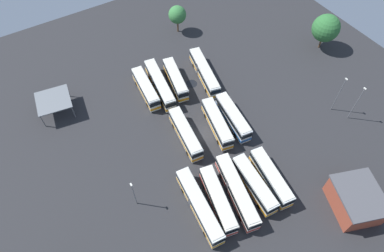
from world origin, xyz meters
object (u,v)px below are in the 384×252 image
object	(u,v)px
bus_row0_slot0	(146,88)
maintenance_shelter	(53,100)
bus_row0_slot4	(204,72)
bus_row2_slot4	(271,177)
bus_row1_slot1	(185,134)
depot_building	(356,200)
tree_northeast	(326,28)
bus_row2_slot1	(218,200)
lamp_post_near_entrance	(134,193)
lamp_post_far_corner	(357,102)
bus_row0_slot1	(160,84)
bus_row1_slot3	(217,123)
tree_northwest	(177,15)
bus_row2_slot0	(199,206)
bus_row0_slot2	(176,79)
lamp_post_mid_lot	(339,93)
bus_row2_slot2	(237,191)
bus_row1_slot4	(233,117)
bus_row2_slot3	(254,184)

from	to	relation	value
bus_row0_slot0	maintenance_shelter	world-z (taller)	maintenance_shelter
bus_row0_slot4	bus_row2_slot4	bearing A→B (deg)	-8.60
bus_row1_slot1	depot_building	world-z (taller)	depot_building
tree_northeast	bus_row2_slot1	bearing A→B (deg)	-64.65
maintenance_shelter	lamp_post_near_entrance	world-z (taller)	lamp_post_near_entrance
maintenance_shelter	lamp_post_far_corner	size ratio (longest dim) A/B	0.87
bus_row0_slot0	bus_row0_slot4	distance (m)	14.29
bus_row0_slot1	bus_row2_slot4	size ratio (longest dim) A/B	1.22
lamp_post_near_entrance	bus_row0_slot4	bearing A→B (deg)	126.43
bus_row0_slot0	bus_row2_slot1	distance (m)	30.93
bus_row0_slot0	bus_row1_slot3	bearing A→B (deg)	26.03
tree_northwest	bus_row0_slot1	bearing A→B (deg)	-40.81
bus_row2_slot0	lamp_post_near_entrance	xyz separation A→B (m)	(-7.04, -8.97, 2.21)
bus_row1_slot3	lamp_post_far_corner	distance (m)	29.05
bus_row0_slot0	lamp_post_near_entrance	world-z (taller)	lamp_post_near_entrance
tree_northeast	bus_row2_slot0	bearing A→B (deg)	-66.95
bus_row1_slot1	bus_row2_slot1	size ratio (longest dim) A/B	0.97
bus_row0_slot0	bus_row1_slot1	distance (m)	15.52
bus_row0_slot2	bus_row2_slot0	distance (m)	31.43
bus_row0_slot4	lamp_post_mid_lot	bearing A→B (deg)	39.34
bus_row2_slot0	tree_northwest	distance (m)	51.55
bus_row0_slot4	bus_row1_slot3	world-z (taller)	same
bus_row1_slot3	maintenance_shelter	xyz separation A→B (m)	(-22.49, -27.11, 1.56)
bus_row2_slot0	bus_row2_slot1	world-z (taller)	same
bus_row2_slot2	tree_northwest	xyz separation A→B (m)	(-47.44, 15.18, 3.25)
bus_row2_slot2	lamp_post_mid_lot	world-z (taller)	lamp_post_mid_lot
bus_row0_slot4	bus_row0_slot1	bearing A→B (deg)	-100.62
bus_row1_slot4	lamp_post_near_entrance	distance (m)	26.45
bus_row1_slot1	bus_row0_slot0	bearing A→B (deg)	-175.72
bus_row0_slot1	bus_row0_slot2	distance (m)	3.92
bus_row0_slot1	tree_northeast	size ratio (longest dim) A/B	1.57
bus_row1_slot1	lamp_post_mid_lot	world-z (taller)	lamp_post_mid_lot
bus_row2_slot1	bus_row2_slot2	bearing A→B (deg)	84.94
bus_row2_slot0	bus_row2_slot2	world-z (taller)	same
bus_row0_slot4	lamp_post_mid_lot	world-z (taller)	lamp_post_mid_lot
bus_row0_slot0	bus_row1_slot3	world-z (taller)	same
depot_building	maintenance_shelter	size ratio (longest dim) A/B	1.37
bus_row1_slot3	bus_row2_slot4	xyz separation A→B (m)	(15.70, 1.42, -0.00)
bus_row0_slot0	tree_northeast	xyz separation A→B (m)	(8.67, 45.60, 4.01)
bus_row0_slot2	bus_row2_slot0	world-z (taller)	same
bus_row0_slot1	bus_row2_slot0	xyz separation A→B (m)	(29.56, -8.02, 0.00)
bus_row0_slot4	lamp_post_near_entrance	bearing A→B (deg)	-53.57
bus_row1_slot4	maintenance_shelter	world-z (taller)	maintenance_shelter
bus_row0_slot1	bus_row0_slot2	size ratio (longest dim) A/B	1.22
bus_row1_slot3	lamp_post_mid_lot	bearing A→B (deg)	70.34
lamp_post_far_corner	bus_row1_slot3	bearing A→B (deg)	-115.58
bus_row2_slot3	tree_northwest	bearing A→B (deg)	166.37
maintenance_shelter	lamp_post_far_corner	world-z (taller)	lamp_post_far_corner
bus_row0_slot0	bus_row0_slot4	xyz separation A→B (m)	(2.55, 14.06, 0.00)
lamp_post_mid_lot	tree_northeast	xyz separation A→B (m)	(-16.82, 12.73, 0.75)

